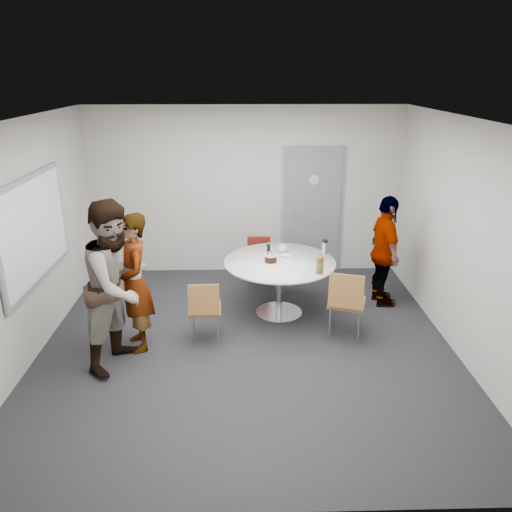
{
  "coord_description": "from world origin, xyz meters",
  "views": [
    {
      "loc": [
        -0.04,
        -5.39,
        3.18
      ],
      "look_at": [
        0.12,
        0.25,
        1.08
      ],
      "focal_mm": 35.0,
      "sensor_mm": 36.0,
      "label": 1
    }
  ],
  "objects_px": {
    "table": "(281,268)",
    "person_main": "(135,283)",
    "door": "(312,211)",
    "chair_near_right": "(346,299)",
    "chair_far": "(259,257)",
    "person_left": "(118,285)",
    "chair_near_left": "(204,306)",
    "person_right": "(385,252)",
    "whiteboard": "(34,230)"
  },
  "relations": [
    {
      "from": "table",
      "to": "person_main",
      "type": "distance_m",
      "value": 1.98
    },
    {
      "from": "door",
      "to": "chair_near_right",
      "type": "bearing_deg",
      "value": -87.05
    },
    {
      "from": "table",
      "to": "chair_near_right",
      "type": "bearing_deg",
      "value": -44.23
    },
    {
      "from": "table",
      "to": "chair_far",
      "type": "relative_size",
      "value": 1.91
    },
    {
      "from": "door",
      "to": "chair_far",
      "type": "distance_m",
      "value": 1.24
    },
    {
      "from": "chair_near_right",
      "to": "person_main",
      "type": "bearing_deg",
      "value": -160.44
    },
    {
      "from": "door",
      "to": "person_left",
      "type": "relative_size",
      "value": 1.1
    },
    {
      "from": "chair_near_left",
      "to": "person_left",
      "type": "xyz_separation_m",
      "value": [
        -0.91,
        -0.39,
        0.47
      ]
    },
    {
      "from": "table",
      "to": "chair_far",
      "type": "bearing_deg",
      "value": 105.39
    },
    {
      "from": "chair_far",
      "to": "table",
      "type": "bearing_deg",
      "value": 104.82
    },
    {
      "from": "chair_near_left",
      "to": "person_right",
      "type": "distance_m",
      "value": 2.7
    },
    {
      "from": "whiteboard",
      "to": "chair_far",
      "type": "distance_m",
      "value": 3.27
    },
    {
      "from": "table",
      "to": "person_main",
      "type": "xyz_separation_m",
      "value": [
        -1.79,
        -0.83,
        0.17
      ]
    },
    {
      "from": "chair_near_right",
      "to": "person_left",
      "type": "distance_m",
      "value": 2.71
    },
    {
      "from": "whiteboard",
      "to": "table",
      "type": "distance_m",
      "value": 3.1
    },
    {
      "from": "table",
      "to": "chair_near_left",
      "type": "distance_m",
      "value": 1.26
    },
    {
      "from": "door",
      "to": "whiteboard",
      "type": "distance_m",
      "value": 4.25
    },
    {
      "from": "table",
      "to": "person_right",
      "type": "distance_m",
      "value": 1.51
    },
    {
      "from": "table",
      "to": "person_left",
      "type": "height_order",
      "value": "person_left"
    },
    {
      "from": "chair_near_right",
      "to": "person_main",
      "type": "distance_m",
      "value": 2.56
    },
    {
      "from": "person_right",
      "to": "chair_far",
      "type": "bearing_deg",
      "value": 65.65
    },
    {
      "from": "whiteboard",
      "to": "chair_near_right",
      "type": "relative_size",
      "value": 2.07
    },
    {
      "from": "whiteboard",
      "to": "door",
      "type": "bearing_deg",
      "value": 32.66
    },
    {
      "from": "chair_near_right",
      "to": "person_right",
      "type": "bearing_deg",
      "value": 71.78
    },
    {
      "from": "whiteboard",
      "to": "person_left",
      "type": "bearing_deg",
      "value": -26.14
    },
    {
      "from": "chair_near_right",
      "to": "person_main",
      "type": "height_order",
      "value": "person_main"
    },
    {
      "from": "door",
      "to": "table",
      "type": "distance_m",
      "value": 1.79
    },
    {
      "from": "person_left",
      "to": "person_right",
      "type": "xyz_separation_m",
      "value": [
        3.38,
        1.44,
        -0.17
      ]
    },
    {
      "from": "door",
      "to": "chair_near_right",
      "type": "relative_size",
      "value": 2.31
    },
    {
      "from": "door",
      "to": "person_main",
      "type": "bearing_deg",
      "value": -134.47
    },
    {
      "from": "chair_near_left",
      "to": "person_left",
      "type": "height_order",
      "value": "person_left"
    },
    {
      "from": "chair_far",
      "to": "person_right",
      "type": "distance_m",
      "value": 1.9
    },
    {
      "from": "whiteboard",
      "to": "table",
      "type": "relative_size",
      "value": 1.27
    },
    {
      "from": "door",
      "to": "person_right",
      "type": "relative_size",
      "value": 1.33
    },
    {
      "from": "chair_near_right",
      "to": "person_right",
      "type": "height_order",
      "value": "person_right"
    },
    {
      "from": "chair_near_right",
      "to": "chair_far",
      "type": "relative_size",
      "value": 1.17
    },
    {
      "from": "chair_far",
      "to": "person_main",
      "type": "height_order",
      "value": "person_main"
    },
    {
      "from": "person_left",
      "to": "person_main",
      "type": "bearing_deg",
      "value": 5.14
    },
    {
      "from": "chair_far",
      "to": "chair_near_left",
      "type": "bearing_deg",
      "value": 66.94
    },
    {
      "from": "chair_far",
      "to": "person_left",
      "type": "relative_size",
      "value": 0.41
    },
    {
      "from": "person_main",
      "to": "chair_near_left",
      "type": "bearing_deg",
      "value": 74.8
    },
    {
      "from": "whiteboard",
      "to": "person_main",
      "type": "bearing_deg",
      "value": -8.93
    },
    {
      "from": "chair_far",
      "to": "person_left",
      "type": "distance_m",
      "value": 2.73
    },
    {
      "from": "chair_near_right",
      "to": "person_left",
      "type": "xyz_separation_m",
      "value": [
        -2.65,
        -0.42,
        0.41
      ]
    },
    {
      "from": "chair_near_right",
      "to": "person_left",
      "type": "bearing_deg",
      "value": -153.54
    },
    {
      "from": "door",
      "to": "table",
      "type": "height_order",
      "value": "door"
    },
    {
      "from": "door",
      "to": "chair_near_left",
      "type": "xyz_separation_m",
      "value": [
        -1.61,
        -2.4,
        -0.53
      ]
    },
    {
      "from": "person_main",
      "to": "person_left",
      "type": "bearing_deg",
      "value": -38.55
    },
    {
      "from": "door",
      "to": "person_left",
      "type": "bearing_deg",
      "value": -132.19
    },
    {
      "from": "door",
      "to": "chair_near_right",
      "type": "height_order",
      "value": "door"
    }
  ]
}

